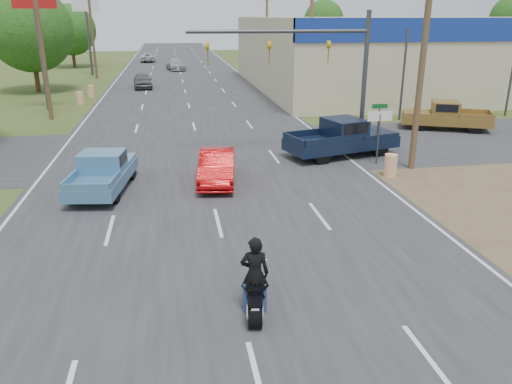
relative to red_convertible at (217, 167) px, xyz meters
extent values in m
plane|color=#33471C|center=(-0.40, -12.43, -0.69)|extent=(200.00, 200.00, 0.00)
cube|color=#2D2D30|center=(-0.40, 27.57, -0.68)|extent=(15.00, 180.00, 0.02)
cube|color=#2D2D30|center=(-0.40, 5.57, -0.68)|extent=(120.00, 10.00, 0.02)
cube|color=brown|center=(10.60, -2.43, -0.68)|extent=(8.00, 18.00, 0.01)
cube|color=#B7A88C|center=(31.60, 27.57, 2.61)|extent=(50.00, 28.00, 6.60)
cylinder|color=#4C3823|center=(9.10, 0.57, 4.31)|extent=(0.28, 0.28, 10.00)
cylinder|color=#4C3823|center=(9.10, 18.57, 4.31)|extent=(0.28, 0.28, 10.00)
cylinder|color=#4C3823|center=(9.10, 36.57, 4.31)|extent=(0.28, 0.28, 10.00)
cylinder|color=#4C3823|center=(-9.90, 15.57, 4.31)|extent=(0.28, 0.28, 10.00)
cylinder|color=#4C3823|center=(-9.90, 39.57, 4.31)|extent=(0.28, 0.28, 10.00)
cylinder|color=#422D19|center=(-13.90, 29.57, 0.93)|extent=(0.44, 0.44, 3.24)
sphere|color=#174313|center=(-13.90, 29.57, 4.89)|extent=(7.56, 7.56, 7.56)
cylinder|color=#422D19|center=(-14.60, 53.57, 0.75)|extent=(0.44, 0.44, 2.88)
sphere|color=#174313|center=(-14.60, 53.57, 4.27)|extent=(6.72, 6.72, 6.72)
cylinder|color=#422D19|center=(54.60, 57.57, 1.11)|extent=(0.44, 0.44, 3.60)
cylinder|color=#422D19|center=(29.60, 82.57, 1.02)|extent=(0.44, 0.44, 3.42)
sphere|color=#174313|center=(29.60, 82.57, 5.20)|extent=(7.98, 7.98, 7.98)
cylinder|color=#422D19|center=(-30.40, 82.57, 1.20)|extent=(0.44, 0.44, 3.78)
sphere|color=#174313|center=(-30.40, 82.57, 5.82)|extent=(8.82, 8.82, 8.82)
cylinder|color=orange|center=(7.60, -0.43, -0.19)|extent=(0.56, 0.56, 1.00)
cylinder|color=orange|center=(8.00, 8.07, -0.19)|extent=(0.56, 0.56, 1.00)
cylinder|color=orange|center=(-8.90, 21.57, -0.19)|extent=(0.56, 0.56, 1.00)
cylinder|color=orange|center=(-8.60, 25.57, -0.19)|extent=(0.56, 0.56, 1.00)
cylinder|color=#3F3F44|center=(-10.90, 19.57, 3.81)|extent=(0.30, 0.30, 9.00)
cylinder|color=#3F3F44|center=(-10.90, 43.57, 3.81)|extent=(0.30, 0.30, 9.00)
cube|color=white|center=(-10.90, 43.57, 7.51)|extent=(3.00, 0.35, 2.00)
cylinder|color=#3F3F44|center=(7.80, 1.57, 0.51)|extent=(0.08, 0.08, 2.40)
cube|color=white|center=(7.80, 1.57, 1.61)|extent=(1.20, 0.05, 0.45)
cylinder|color=#3F3F44|center=(8.40, 3.07, 0.51)|extent=(0.08, 0.08, 2.40)
cube|color=#0C591E|center=(8.40, 3.07, 1.81)|extent=(0.80, 0.04, 0.22)
cylinder|color=#3F3F44|center=(8.10, 4.57, 2.81)|extent=(0.24, 0.24, 7.00)
cylinder|color=#3F3F44|center=(3.60, 4.57, 5.31)|extent=(9.00, 0.18, 0.18)
imported|color=gold|center=(6.10, 4.57, 4.86)|extent=(0.18, 0.40, 1.10)
imported|color=gold|center=(3.10, 4.57, 4.86)|extent=(0.18, 0.40, 1.10)
imported|color=gold|center=(0.10, 4.57, 4.86)|extent=(0.18, 0.40, 1.10)
imported|color=#B1080A|center=(0.00, 0.00, 0.00)|extent=(1.98, 4.31, 1.37)
cylinder|color=black|center=(-0.15, -10.58, -0.36)|extent=(0.41, 0.69, 0.65)
cylinder|color=black|center=(0.07, -9.18, -0.36)|extent=(0.21, 0.66, 0.65)
cube|color=black|center=(-0.03, -9.86, -0.08)|extent=(0.39, 1.20, 0.29)
cube|color=black|center=(0.00, -9.62, 0.12)|extent=(0.33, 0.57, 0.22)
cube|color=black|center=(-0.08, -10.15, 0.08)|extent=(0.37, 0.58, 0.10)
cylinder|color=white|center=(0.05, -9.32, 0.34)|extent=(0.64, 0.15, 0.05)
cube|color=white|center=(-0.18, -10.80, -0.15)|extent=(0.18, 0.05, 0.12)
imported|color=black|center=(-0.06, -10.00, 0.25)|extent=(0.74, 0.54, 1.86)
cylinder|color=black|center=(-5.19, 1.22, -0.31)|extent=(0.38, 0.77, 0.74)
cylinder|color=black|center=(-3.65, 1.00, -0.31)|extent=(0.38, 0.77, 0.74)
cylinder|color=black|center=(-5.60, -1.63, -0.31)|extent=(0.38, 0.77, 0.74)
cylinder|color=black|center=(-4.06, -1.86, -0.31)|extent=(0.38, 0.77, 0.74)
cube|color=teal|center=(-4.62, -0.32, -0.11)|extent=(2.52, 5.03, 0.48)
cube|color=teal|center=(-4.42, 1.11, 0.19)|extent=(2.00, 2.06, 0.17)
cube|color=teal|center=(-4.61, -0.22, 0.52)|extent=(1.89, 1.67, 0.79)
cube|color=black|center=(-4.61, -0.22, 0.66)|extent=(1.89, 1.39, 0.42)
cube|color=teal|center=(-4.96, -2.65, 0.26)|extent=(1.70, 0.32, 0.28)
cylinder|color=black|center=(8.00, 4.61, -0.25)|extent=(0.93, 0.55, 0.87)
cylinder|color=black|center=(8.49, 2.84, -0.25)|extent=(0.93, 0.55, 0.87)
cylinder|color=black|center=(4.72, 3.71, -0.25)|extent=(0.93, 0.55, 0.87)
cylinder|color=black|center=(5.20, 1.94, -0.25)|extent=(0.93, 0.55, 0.87)
cube|color=#101B31|center=(6.60, 3.27, -0.01)|extent=(6.05, 3.61, 0.57)
cube|color=#101B31|center=(8.24, 3.72, 0.35)|extent=(2.63, 2.57, 0.20)
cube|color=#101B31|center=(6.71, 3.30, 0.73)|extent=(2.17, 2.39, 0.93)
cube|color=black|center=(6.71, 3.30, 0.90)|extent=(1.86, 2.34, 0.49)
cube|color=#101B31|center=(3.92, 2.54, 0.43)|extent=(0.62, 1.96, 0.33)
cylinder|color=black|center=(13.25, 8.01, -0.28)|extent=(0.87, 0.61, 0.81)
cylinder|color=black|center=(13.95, 9.57, -0.28)|extent=(0.87, 0.61, 0.81)
cylinder|color=black|center=(16.14, 6.71, -0.28)|extent=(0.87, 0.61, 0.81)
cylinder|color=black|center=(16.84, 8.27, -0.28)|extent=(0.87, 0.61, 0.81)
cube|color=brown|center=(15.05, 8.14, -0.06)|extent=(5.65, 4.02, 0.53)
cube|color=brown|center=(13.60, 8.79, 0.28)|extent=(2.62, 2.58, 0.18)
cube|color=brown|center=(14.95, 8.18, 0.64)|extent=(2.21, 2.35, 0.86)
cube|color=black|center=(14.95, 8.18, 0.79)|extent=(1.94, 2.26, 0.46)
cube|color=brown|center=(17.41, 7.08, 0.35)|extent=(0.84, 1.74, 0.30)
imported|color=#4F4F54|center=(-4.39, 30.56, 0.04)|extent=(2.05, 4.39, 1.45)
imported|color=#A6A7AB|center=(-0.90, 47.44, 0.02)|extent=(2.80, 5.16, 1.42)
imported|color=#BABABA|center=(-4.94, 60.75, -0.02)|extent=(2.43, 4.89, 1.33)
camera|label=1|loc=(-1.76, -20.18, 6.02)|focal=35.00mm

